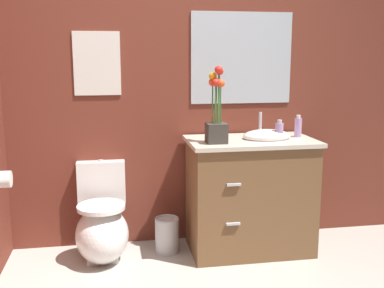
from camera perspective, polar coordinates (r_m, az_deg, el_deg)
wall_back at (r=3.63m, az=0.91°, el=7.38°), size 3.93×0.05×2.50m
toilet at (r=3.48m, az=-11.02°, el=-9.97°), size 0.38×0.59×0.69m
vanity_cabinet at (r=3.54m, az=7.18°, el=-6.10°), size 0.94×0.56×1.04m
flower_vase at (r=3.24m, az=3.05°, el=3.66°), size 0.14×0.14×0.54m
soap_bottle at (r=3.59m, az=12.94°, el=2.06°), size 0.05×0.05×0.17m
lotion_bottle at (r=3.44m, az=10.71°, el=1.60°), size 0.06×0.06×0.15m
trash_bin at (r=3.56m, az=-3.11°, el=-11.11°), size 0.18×0.18×0.27m
wall_poster at (r=3.53m, az=-11.63°, el=9.69°), size 0.34×0.01×0.47m
wall_mirror at (r=3.67m, az=6.14°, el=10.48°), size 0.80×0.01×0.70m
toilet_paper_roll at (r=3.24m, az=-22.36°, el=-4.06°), size 0.11×0.11×0.11m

